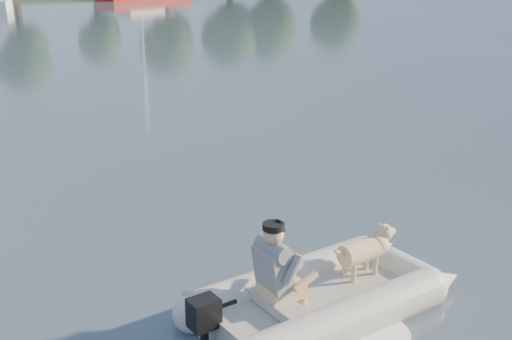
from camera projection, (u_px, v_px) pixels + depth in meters
water at (309, 286)px, 7.93m from camera, size 160.00×160.00×0.00m
dinghy at (324, 265)px, 7.26m from camera, size 4.85×3.69×1.32m
man at (275, 265)px, 6.88m from camera, size 0.77×0.69×1.02m
dog at (361, 255)px, 7.65m from camera, size 0.92×0.44×0.59m
outboard_motor at (204, 330)px, 6.49m from camera, size 0.43×0.33×0.75m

